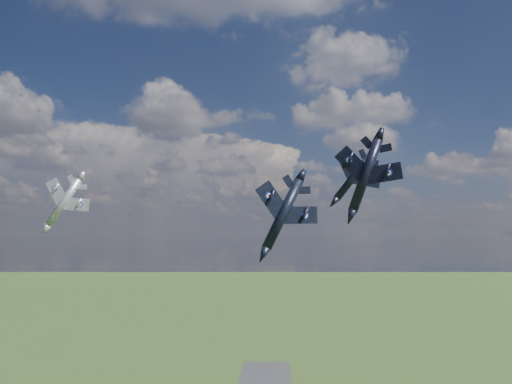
# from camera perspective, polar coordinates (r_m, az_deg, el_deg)

# --- Properties ---
(jet_lead_navy) EXTENTS (14.55, 17.24, 7.53)m
(jet_lead_navy) POSITION_cam_1_polar(r_m,az_deg,el_deg) (70.39, 3.11, -2.49)
(jet_lead_navy) COLOR black
(jet_right_navy) EXTENTS (12.54, 14.70, 5.57)m
(jet_right_navy) POSITION_cam_1_polar(r_m,az_deg,el_deg) (62.24, 12.41, 1.93)
(jet_right_navy) COLOR black
(jet_high_navy) EXTENTS (9.93, 14.04, 8.35)m
(jet_high_navy) POSITION_cam_1_polar(r_m,az_deg,el_deg) (90.35, 11.14, 1.76)
(jet_high_navy) COLOR black
(jet_left_silver) EXTENTS (10.16, 13.88, 7.61)m
(jet_left_silver) POSITION_cam_1_polar(r_m,az_deg,el_deg) (96.20, -21.10, -1.08)
(jet_left_silver) COLOR #A1A3AC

